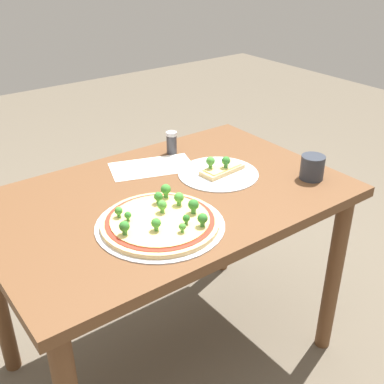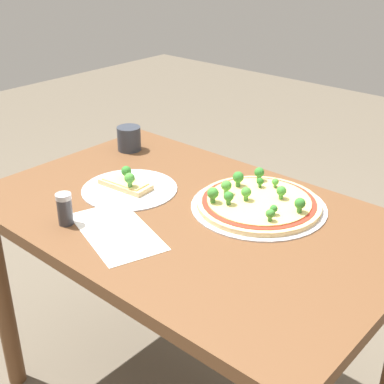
{
  "view_description": "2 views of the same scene",
  "coord_description": "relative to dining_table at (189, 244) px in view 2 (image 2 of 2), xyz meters",
  "views": [
    {
      "loc": [
        0.78,
        1.18,
        1.5
      ],
      "look_at": [
        -0.05,
        0.07,
        0.76
      ],
      "focal_mm": 45.0,
      "sensor_mm": 36.0,
      "label": 1
    },
    {
      "loc": [
        0.88,
        -0.98,
        1.45
      ],
      "look_at": [
        -0.05,
        0.07,
        0.76
      ],
      "focal_mm": 50.0,
      "sensor_mm": 36.0,
      "label": 2
    }
  ],
  "objects": [
    {
      "name": "drinking_cup",
      "position": [
        -0.47,
        0.21,
        0.15
      ],
      "size": [
        0.08,
        0.08,
        0.09
      ],
      "primitive_type": "cylinder",
      "color": "#2D333D",
      "rests_on": "dining_table"
    },
    {
      "name": "paper_menu",
      "position": [
        -0.07,
        -0.2,
        0.11
      ],
      "size": [
        0.34,
        0.25,
        0.0
      ],
      "primitive_type": "cube",
      "rotation": [
        0.0,
        0.0,
        -0.33
      ],
      "color": "white",
      "rests_on": "dining_table"
    },
    {
      "name": "dining_table",
      "position": [
        0.0,
        0.0,
        0.0
      ],
      "size": [
        1.19,
        0.77,
        0.74
      ],
      "color": "brown",
      "rests_on": "ground_plane"
    },
    {
      "name": "condiment_shaker",
      "position": [
        -0.2,
        -0.27,
        0.15
      ],
      "size": [
        0.04,
        0.04,
        0.09
      ],
      "color": "#333338",
      "rests_on": "dining_table"
    },
    {
      "name": "pizza_tray_whole",
      "position": [
        0.13,
        0.15,
        0.12
      ],
      "size": [
        0.38,
        0.38,
        0.07
      ],
      "color": "silver",
      "rests_on": "dining_table"
    },
    {
      "name": "pizza_tray_slice",
      "position": [
        -0.24,
        -0.01,
        0.12
      ],
      "size": [
        0.29,
        0.29,
        0.07
      ],
      "color": "silver",
      "rests_on": "dining_table"
    }
  ]
}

